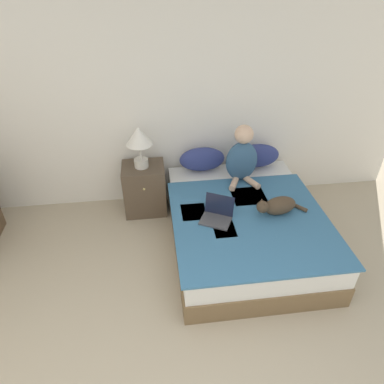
# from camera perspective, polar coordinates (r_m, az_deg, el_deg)

# --- Properties ---
(wall_back) EXTENTS (5.78, 0.05, 2.55)m
(wall_back) POSITION_cam_1_polar(r_m,az_deg,el_deg) (4.04, -3.39, 14.65)
(wall_back) COLOR white
(wall_back) RESTS_ON ground_plane
(bed) EXTENTS (1.56, 1.94, 0.48)m
(bed) POSITION_cam_1_polar(r_m,az_deg,el_deg) (3.77, 8.67, -5.65)
(bed) COLOR brown
(bed) RESTS_ON ground_plane
(pillow_near) EXTENTS (0.55, 0.23, 0.30)m
(pillow_near) POSITION_cam_1_polar(r_m,az_deg,el_deg) (4.15, 1.69, 5.48)
(pillow_near) COLOR navy
(pillow_near) RESTS_ON bed
(pillow_far) EXTENTS (0.55, 0.23, 0.30)m
(pillow_far) POSITION_cam_1_polar(r_m,az_deg,el_deg) (4.30, 10.78, 5.95)
(pillow_far) COLOR navy
(pillow_far) RESTS_ON bed
(person_sitting) EXTENTS (0.37, 0.36, 0.68)m
(person_sitting) POSITION_cam_1_polar(r_m,az_deg,el_deg) (3.92, 8.34, 5.75)
(person_sitting) COLOR #33567A
(person_sitting) RESTS_ON bed
(cat_tabby) EXTENTS (0.56, 0.25, 0.19)m
(cat_tabby) POSITION_cam_1_polar(r_m,az_deg,el_deg) (3.56, 14.07, -2.23)
(cat_tabby) COLOR #473828
(cat_tabby) RESTS_ON bed
(laptop_open) EXTENTS (0.38, 0.36, 0.23)m
(laptop_open) POSITION_cam_1_polar(r_m,az_deg,el_deg) (3.41, 4.18, -3.85)
(laptop_open) COLOR #424247
(laptop_open) RESTS_ON bed
(nightstand) EXTENTS (0.50, 0.44, 0.62)m
(nightstand) POSITION_cam_1_polar(r_m,az_deg,el_deg) (4.22, -7.88, 0.57)
(nightstand) COLOR brown
(nightstand) RESTS_ON ground_plane
(table_lamp) EXTENTS (0.30, 0.30, 0.50)m
(table_lamp) POSITION_cam_1_polar(r_m,az_deg,el_deg) (3.89, -8.82, 8.65)
(table_lamp) COLOR beige
(table_lamp) RESTS_ON nightstand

